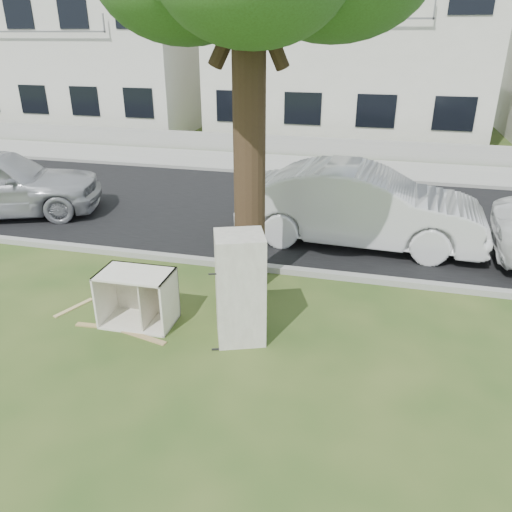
# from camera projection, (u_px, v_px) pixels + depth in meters

# --- Properties ---
(ground) EXTENTS (120.00, 120.00, 0.00)m
(ground) POSITION_uv_depth(u_px,v_px,m) (246.00, 341.00, 7.55)
(ground) COLOR #284418
(road) EXTENTS (120.00, 7.00, 0.01)m
(road) POSITION_uv_depth(u_px,v_px,m) (306.00, 213.00, 12.86)
(road) COLOR black
(road) RESTS_ON ground
(kerb_near) EXTENTS (120.00, 0.18, 0.12)m
(kerb_near) POSITION_uv_depth(u_px,v_px,m) (278.00, 272.00, 9.72)
(kerb_near) COLOR gray
(kerb_near) RESTS_ON ground
(kerb_far) EXTENTS (120.00, 0.18, 0.12)m
(kerb_far) POSITION_uv_depth(u_px,v_px,m) (323.00, 178.00, 16.00)
(kerb_far) COLOR gray
(kerb_far) RESTS_ON ground
(sidewalk) EXTENTS (120.00, 2.80, 0.01)m
(sidewalk) POSITION_uv_depth(u_px,v_px,m) (329.00, 167.00, 17.28)
(sidewalk) COLOR gray
(sidewalk) RESTS_ON ground
(low_wall) EXTENTS (120.00, 0.15, 0.70)m
(low_wall) POSITION_uv_depth(u_px,v_px,m) (334.00, 148.00, 18.56)
(low_wall) COLOR gray
(low_wall) RESTS_ON ground
(townhouse_left) EXTENTS (10.20, 8.16, 7.04)m
(townhouse_left) POSITION_uv_depth(u_px,v_px,m) (101.00, 49.00, 24.26)
(townhouse_left) COLOR beige
(townhouse_left) RESTS_ON ground
(townhouse_center) EXTENTS (11.22, 8.16, 7.44)m
(townhouse_center) POSITION_uv_depth(u_px,v_px,m) (351.00, 46.00, 21.51)
(townhouse_center) COLOR silver
(townhouse_center) RESTS_ON ground
(fridge) EXTENTS (0.88, 0.85, 1.69)m
(fridge) POSITION_uv_depth(u_px,v_px,m) (240.00, 288.00, 7.30)
(fridge) COLOR beige
(fridge) RESTS_ON ground
(cabinet) EXTENTS (1.15, 0.72, 0.88)m
(cabinet) POSITION_uv_depth(u_px,v_px,m) (137.00, 298.00, 7.86)
(cabinet) COLOR white
(cabinet) RESTS_ON ground
(plank_a) EXTENTS (1.18, 0.19, 0.02)m
(plank_a) POSITION_uv_depth(u_px,v_px,m) (111.00, 327.00, 7.87)
(plank_a) COLOR #A1874D
(plank_a) RESTS_ON ground
(plank_b) EXTENTS (0.94, 0.31, 0.02)m
(plank_b) POSITION_uv_depth(u_px,v_px,m) (140.00, 336.00, 7.65)
(plank_b) COLOR tan
(plank_b) RESTS_ON ground
(plank_c) EXTENTS (0.35, 0.73, 0.02)m
(plank_c) POSITION_uv_depth(u_px,v_px,m) (74.00, 308.00, 8.44)
(plank_c) COLOR tan
(plank_c) RESTS_ON ground
(car_center) EXTENTS (5.26, 2.03, 1.71)m
(car_center) POSITION_uv_depth(u_px,v_px,m) (360.00, 206.00, 10.75)
(car_center) COLOR silver
(car_center) RESTS_ON ground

